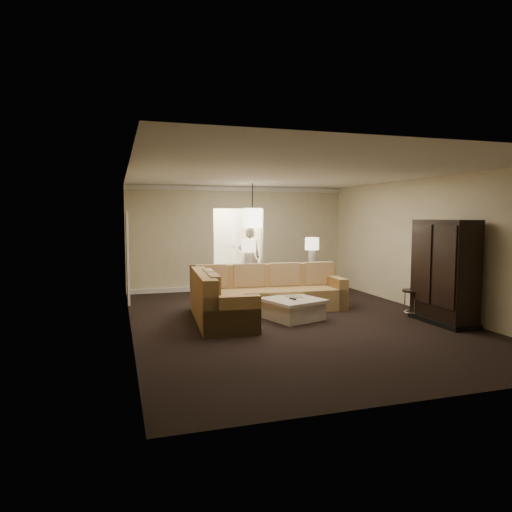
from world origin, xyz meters
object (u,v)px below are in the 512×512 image
object	(u,v)px
armoire	(444,274)
person	(249,254)
drink_table	(413,297)
coffee_table	(293,309)
console_table	(281,280)
sectional_sofa	(255,295)

from	to	relation	value
armoire	person	distance (m)	5.79
drink_table	armoire	bearing A→B (deg)	-73.08
drink_table	person	bearing A→B (deg)	113.19
person	coffee_table	bearing A→B (deg)	98.90
coffee_table	person	bearing A→B (deg)	85.44
coffee_table	armoire	xyz separation A→B (m)	(2.55, -1.13, 0.72)
coffee_table	drink_table	xyz separation A→B (m)	(2.36, -0.51, 0.18)
console_table	armoire	bearing A→B (deg)	-62.48
drink_table	coffee_table	bearing A→B (deg)	167.88
sectional_sofa	armoire	bearing A→B (deg)	-25.45
person	drink_table	bearing A→B (deg)	126.66
console_table	drink_table	size ratio (longest dim) A/B	4.10
sectional_sofa	coffee_table	size ratio (longest dim) A/B	2.71
console_table	drink_table	xyz separation A→B (m)	(1.90, -2.42, -0.11)
armoire	person	bearing A→B (deg)	112.48
coffee_table	console_table	xyz separation A→B (m)	(0.46, 1.91, 0.29)
console_table	drink_table	distance (m)	3.08
armoire	person	size ratio (longest dim) A/B	1.03
sectional_sofa	coffee_table	bearing A→B (deg)	-43.38
sectional_sofa	person	world-z (taller)	person
drink_table	person	distance (m)	5.16
coffee_table	person	size ratio (longest dim) A/B	0.67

